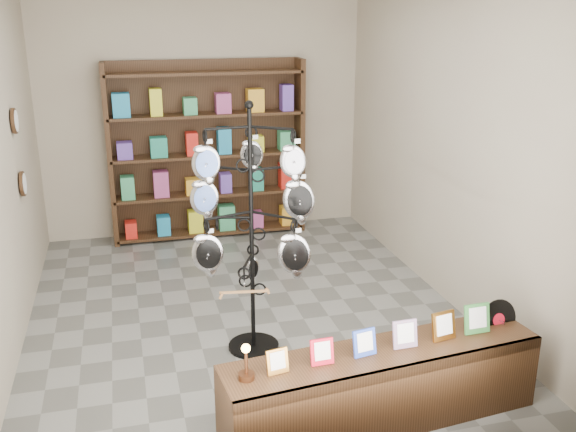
% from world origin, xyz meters
% --- Properties ---
extents(ground, '(5.00, 5.00, 0.00)m').
position_xyz_m(ground, '(0.00, 0.00, 0.00)').
color(ground, slate).
rests_on(ground, ground).
extents(room_envelope, '(5.00, 5.00, 5.00)m').
position_xyz_m(room_envelope, '(0.00, 0.00, 1.85)').
color(room_envelope, '#AAA189').
rests_on(room_envelope, ground).
extents(display_tree, '(1.11, 1.07, 2.12)m').
position_xyz_m(display_tree, '(-0.06, -0.71, 1.23)').
color(display_tree, black).
rests_on(display_tree, ground).
extents(front_shelf, '(2.32, 0.70, 0.81)m').
position_xyz_m(front_shelf, '(0.60, -1.95, 0.28)').
color(front_shelf, black).
rests_on(front_shelf, ground).
extents(back_shelving, '(2.42, 0.36, 2.20)m').
position_xyz_m(back_shelving, '(0.00, 2.30, 1.03)').
color(back_shelving, black).
rests_on(back_shelving, ground).
extents(wall_clocks, '(0.03, 0.24, 0.84)m').
position_xyz_m(wall_clocks, '(-1.97, 0.80, 1.50)').
color(wall_clocks, black).
rests_on(wall_clocks, ground).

